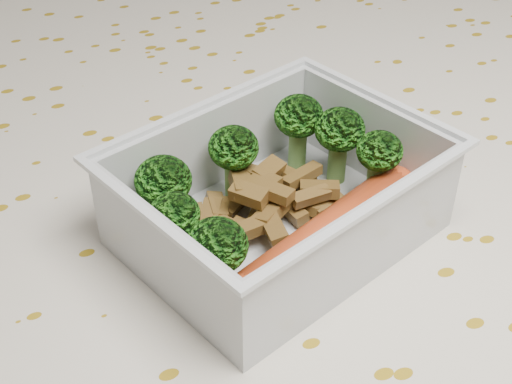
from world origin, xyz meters
name	(u,v)px	position (x,y,z in m)	size (l,w,h in m)	color
dining_table	(244,331)	(0.00, 0.00, 0.67)	(1.40, 0.90, 0.75)	brown
tablecloth	(243,274)	(0.00, 0.00, 0.72)	(1.46, 0.96, 0.19)	beige
lunch_container	(279,206)	(0.01, -0.02, 0.78)	(0.19, 0.17, 0.06)	silver
broccoli_florets	(260,170)	(0.01, 0.00, 0.79)	(0.15, 0.11, 0.05)	#608C3F
meat_pile	(261,203)	(0.01, 0.00, 0.77)	(0.09, 0.08, 0.03)	brown
sausage	(328,238)	(0.03, -0.05, 0.77)	(0.14, 0.07, 0.03)	#B53D19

